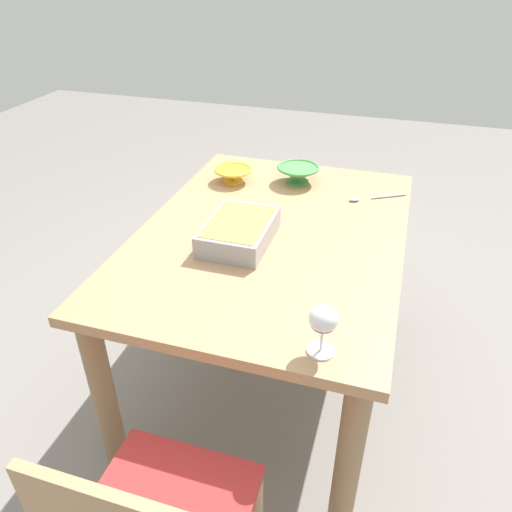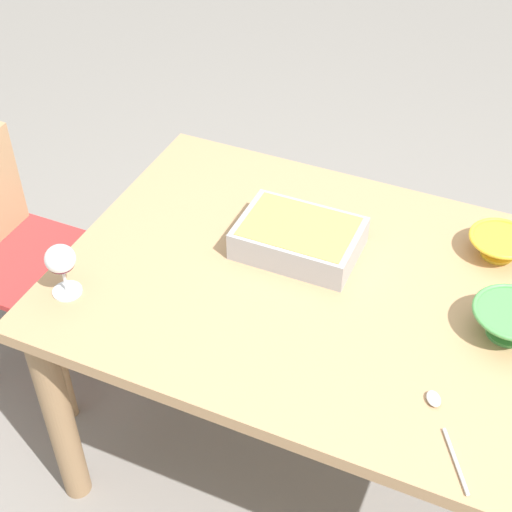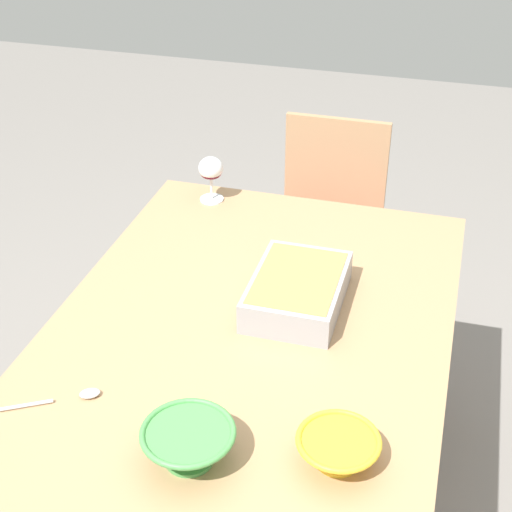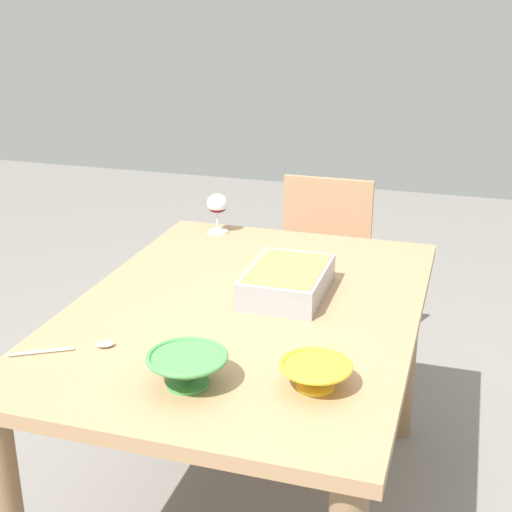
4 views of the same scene
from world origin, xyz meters
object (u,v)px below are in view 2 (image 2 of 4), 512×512
object	(u,v)px
dining_table	(323,315)
casserole_dish	(299,237)
serving_spoon	(441,419)
mixing_bowl	(510,320)
small_bowl	(499,244)
wine_glass	(61,262)
chair	(19,256)

from	to	relation	value
dining_table	casserole_dish	bearing A→B (deg)	140.51
casserole_dish	serving_spoon	size ratio (longest dim) A/B	1.38
dining_table	mixing_bowl	xyz separation A→B (m)	(0.45, 0.01, 0.16)
dining_table	casserole_dish	world-z (taller)	casserole_dish
mixing_bowl	serving_spoon	distance (m)	0.32
small_bowl	mixing_bowl	bearing A→B (deg)	-75.24
wine_glass	casserole_dish	bearing A→B (deg)	39.36
wine_glass	small_bowl	bearing A→B (deg)	31.21
chair	casserole_dish	world-z (taller)	chair
small_bowl	chair	bearing A→B (deg)	-168.56
chair	casserole_dish	size ratio (longest dim) A/B	2.60
dining_table	chair	size ratio (longest dim) A/B	1.64
mixing_bowl	serving_spoon	bearing A→B (deg)	-104.81
casserole_dish	dining_table	bearing A→B (deg)	-39.49
casserole_dish	small_bowl	bearing A→B (deg)	21.78
dining_table	serving_spoon	world-z (taller)	serving_spoon
dining_table	wine_glass	world-z (taller)	wine_glass
wine_glass	mixing_bowl	xyz separation A→B (m)	(1.02, 0.30, -0.06)
small_bowl	serving_spoon	bearing A→B (deg)	-90.93
casserole_dish	chair	bearing A→B (deg)	-174.46
chair	casserole_dish	xyz separation A→B (m)	(0.91, 0.09, 0.32)
chair	casserole_dish	bearing A→B (deg)	5.54
dining_table	chair	world-z (taller)	chair
dining_table	wine_glass	distance (m)	0.68
dining_table	mixing_bowl	bearing A→B (deg)	1.01
wine_glass	serving_spoon	bearing A→B (deg)	-0.70
chair	mixing_bowl	size ratio (longest dim) A/B	4.41
mixing_bowl	serving_spoon	xyz separation A→B (m)	(-0.08, -0.31, -0.04)
wine_glass	casserole_dish	world-z (taller)	wine_glass
mixing_bowl	small_bowl	size ratio (longest dim) A/B	1.12
dining_table	casserole_dish	distance (m)	0.21
wine_glass	mixing_bowl	size ratio (longest dim) A/B	0.78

